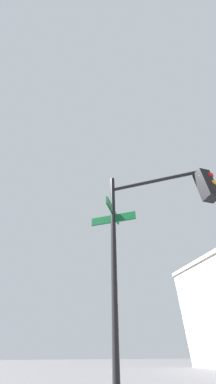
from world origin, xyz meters
name	(u,v)px	position (x,y,z in m)	size (l,w,h in m)	color
traffic_signal_near	(159,218)	(-6.10, -6.59, 3.58)	(1.84, 2.55, 5.08)	black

